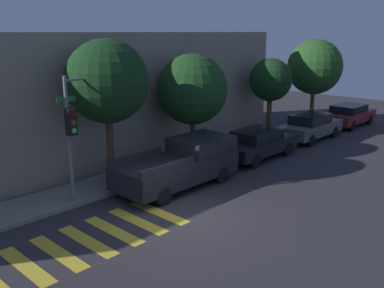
{
  "coord_description": "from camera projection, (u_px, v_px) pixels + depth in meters",
  "views": [
    {
      "loc": [
        -9.37,
        -9.3,
        5.97
      ],
      "look_at": [
        2.68,
        2.1,
        1.6
      ],
      "focal_mm": 40.0,
      "sensor_mm": 36.0,
      "label": 1
    }
  ],
  "objects": [
    {
      "name": "ground_plane",
      "position": [
        183.0,
        216.0,
        14.29
      ],
      "size": [
        60.0,
        60.0,
        0.0
      ],
      "primitive_type": "plane",
      "color": "#2D2B30"
    },
    {
      "name": "sidewalk",
      "position": [
        107.0,
        184.0,
        17.09
      ],
      "size": [
        26.0,
        2.07,
        0.14
      ],
      "primitive_type": "cube",
      "color": "slate",
      "rests_on": "ground"
    },
    {
      "name": "building_row",
      "position": [
        46.0,
        100.0,
        19.29
      ],
      "size": [
        26.0,
        6.0,
        5.96
      ],
      "primitive_type": "cube",
      "color": "gray",
      "rests_on": "ground"
    },
    {
      "name": "crosswalk",
      "position": [
        87.0,
        241.0,
        12.58
      ],
      "size": [
        6.13,
        2.6,
        0.0
      ],
      "color": "gold",
      "rests_on": "ground"
    },
    {
      "name": "traffic_light_pole",
      "position": [
        79.0,
        116.0,
        14.6
      ],
      "size": [
        2.18,
        0.56,
        4.56
      ],
      "color": "slate",
      "rests_on": "ground"
    },
    {
      "name": "pickup_truck",
      "position": [
        182.0,
        163.0,
        16.93
      ],
      "size": [
        5.22,
        2.11,
        1.8
      ],
      "color": "black",
      "rests_on": "ground"
    },
    {
      "name": "sedan_near_corner",
      "position": [
        258.0,
        143.0,
        20.63
      ],
      "size": [
        4.46,
        1.82,
        1.44
      ],
      "color": "black",
      "rests_on": "ground"
    },
    {
      "name": "sedan_middle",
      "position": [
        311.0,
        126.0,
        24.26
      ],
      "size": [
        4.49,
        1.77,
        1.48
      ],
      "color": "#4C5156",
      "rests_on": "ground"
    },
    {
      "name": "sedan_far_end",
      "position": [
        349.0,
        115.0,
        27.84
      ],
      "size": [
        4.38,
        1.88,
        1.39
      ],
      "color": "maroon",
      "rests_on": "ground"
    },
    {
      "name": "tree_near_corner",
      "position": [
        107.0,
        82.0,
        16.03
      ],
      "size": [
        3.18,
        3.18,
        5.76
      ],
      "color": "#42301E",
      "rests_on": "ground"
    },
    {
      "name": "tree_midblock",
      "position": [
        192.0,
        89.0,
        19.51
      ],
      "size": [
        3.24,
        3.24,
        5.04
      ],
      "color": "#42301E",
      "rests_on": "ground"
    },
    {
      "name": "tree_far_end",
      "position": [
        271.0,
        80.0,
        24.04
      ],
      "size": [
        2.41,
        2.41,
        4.55
      ],
      "color": "#4C3823",
      "rests_on": "ground"
    },
    {
      "name": "tree_behind_truck",
      "position": [
        315.0,
        67.0,
        27.47
      ],
      "size": [
        3.51,
        3.51,
        5.54
      ],
      "color": "brown",
      "rests_on": "ground"
    }
  ]
}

